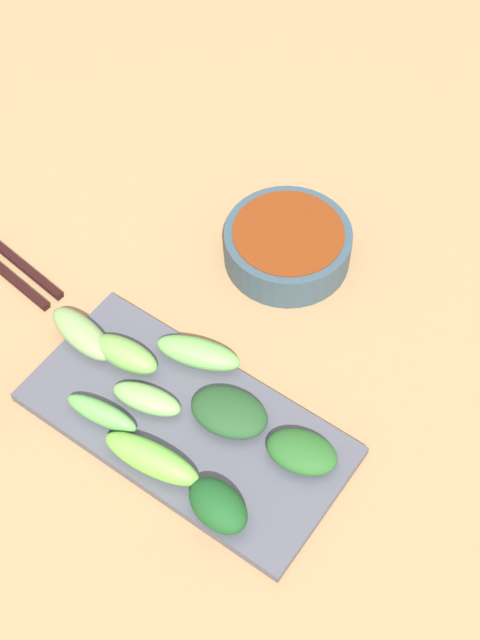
# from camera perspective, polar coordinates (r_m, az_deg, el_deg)

# --- Properties ---
(tabletop) EXTENTS (2.10, 2.10, 0.02)m
(tabletop) POSITION_cam_1_polar(r_m,az_deg,el_deg) (0.91, -1.05, -2.29)
(tabletop) COLOR #99754E
(tabletop) RESTS_ON ground
(sauce_bowl) EXTENTS (0.14, 0.14, 0.04)m
(sauce_bowl) POSITION_cam_1_polar(r_m,az_deg,el_deg) (0.96, 3.05, 4.83)
(sauce_bowl) COLOR #304552
(sauce_bowl) RESTS_ON tabletop
(serving_plate) EXTENTS (0.15, 0.31, 0.01)m
(serving_plate) POSITION_cam_1_polar(r_m,az_deg,el_deg) (0.85, -3.43, -6.61)
(serving_plate) COLOR #484A55
(serving_plate) RESTS_ON tabletop
(broccoli_leafy_0) EXTENTS (0.06, 0.08, 0.02)m
(broccoli_leafy_0) POSITION_cam_1_polar(r_m,az_deg,el_deg) (0.82, 3.96, -8.38)
(broccoli_leafy_0) COLOR #255923
(broccoli_leafy_0) RESTS_ON serving_plate
(broccoli_leafy_1) EXTENTS (0.05, 0.07, 0.03)m
(broccoli_leafy_1) POSITION_cam_1_polar(r_m,az_deg,el_deg) (0.79, -1.40, -11.74)
(broccoli_leafy_1) COLOR #17491E
(broccoli_leafy_1) RESTS_ON serving_plate
(broccoli_stalk_2) EXTENTS (0.06, 0.09, 0.02)m
(broccoli_stalk_2) POSITION_cam_1_polar(r_m,az_deg,el_deg) (0.87, -2.68, -2.11)
(broccoli_stalk_2) COLOR #6AAB52
(broccoli_stalk_2) RESTS_ON serving_plate
(broccoli_leafy_3) EXTENTS (0.07, 0.08, 0.02)m
(broccoli_leafy_3) POSITION_cam_1_polar(r_m,az_deg,el_deg) (0.84, -0.68, -5.89)
(broccoli_leafy_3) COLOR #204622
(broccoli_leafy_3) RESTS_ON serving_plate
(broccoli_stalk_4) EXTENTS (0.04, 0.07, 0.02)m
(broccoli_stalk_4) POSITION_cam_1_polar(r_m,az_deg,el_deg) (0.85, -5.96, -5.03)
(broccoli_stalk_4) COLOR #77AB5B
(broccoli_stalk_4) RESTS_ON serving_plate
(broccoli_stalk_5) EXTENTS (0.03, 0.08, 0.02)m
(broccoli_stalk_5) POSITION_cam_1_polar(r_m,az_deg,el_deg) (0.85, -8.81, -5.90)
(broccoli_stalk_5) COLOR #5CA94E
(broccoli_stalk_5) RESTS_ON serving_plate
(broccoli_stalk_6) EXTENTS (0.04, 0.10, 0.03)m
(broccoli_stalk_6) POSITION_cam_1_polar(r_m,az_deg,el_deg) (0.82, -5.65, -8.78)
(broccoli_stalk_6) COLOR #69BC41
(broccoli_stalk_6) RESTS_ON serving_plate
(broccoli_stalk_7) EXTENTS (0.04, 0.07, 0.03)m
(broccoli_stalk_7) POSITION_cam_1_polar(r_m,az_deg,el_deg) (0.87, -7.31, -2.18)
(broccoli_stalk_7) COLOR #6CA349
(broccoli_stalk_7) RESTS_ON serving_plate
(broccoli_stalk_8) EXTENTS (0.04, 0.09, 0.02)m
(broccoli_stalk_8) POSITION_cam_1_polar(r_m,az_deg,el_deg) (0.90, -10.04, -0.86)
(broccoli_stalk_8) COLOR #7A9E5B
(broccoli_stalk_8) RESTS_ON serving_plate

